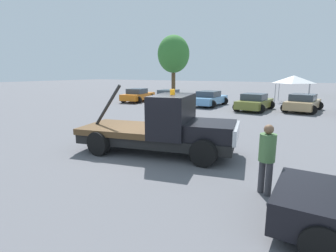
% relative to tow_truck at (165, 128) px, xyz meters
% --- Properties ---
extents(ground_plane, '(160.00, 160.00, 0.00)m').
position_rel_tow_truck_xyz_m(ground_plane, '(-0.35, -0.07, -0.93)').
color(ground_plane, slate).
extents(tow_truck, '(6.10, 3.19, 2.51)m').
position_rel_tow_truck_xyz_m(tow_truck, '(0.00, 0.00, 0.00)').
color(tow_truck, black).
rests_on(tow_truck, ground).
extents(person_near_truck, '(0.39, 0.39, 1.75)m').
position_rel_tow_truck_xyz_m(person_near_truck, '(3.82, -1.75, 0.08)').
color(person_near_truck, '#38383D').
rests_on(person_near_truck, ground).
extents(parked_car_orange, '(2.76, 4.71, 1.34)m').
position_rel_tow_truck_xyz_m(parked_car_orange, '(-11.26, 13.94, -0.28)').
color(parked_car_orange, orange).
rests_on(parked_car_orange, ground).
extents(parked_car_cream, '(2.69, 4.79, 1.34)m').
position_rel_tow_truck_xyz_m(parked_car_cream, '(-7.54, 13.91, -0.28)').
color(parked_car_cream, beige).
rests_on(parked_car_cream, ground).
extents(parked_car_skyblue, '(2.53, 4.60, 1.34)m').
position_rel_tow_truck_xyz_m(parked_car_skyblue, '(-3.55, 14.12, -0.28)').
color(parked_car_skyblue, '#669ED1').
rests_on(parked_car_skyblue, ground).
extents(parked_car_olive, '(2.71, 4.40, 1.34)m').
position_rel_tow_truck_xyz_m(parked_car_olive, '(0.58, 13.14, -0.28)').
color(parked_car_olive, olive).
rests_on(parked_car_olive, ground).
extents(parked_car_tan, '(2.89, 4.68, 1.34)m').
position_rel_tow_truck_xyz_m(parked_car_tan, '(3.94, 14.50, -0.28)').
color(parked_car_tan, tan).
rests_on(parked_car_tan, ground).
extents(canopy_tent_white, '(2.94, 2.94, 2.66)m').
position_rel_tow_truck_xyz_m(canopy_tent_white, '(2.74, 20.56, 1.35)').
color(canopy_tent_white, '#9E9EA3').
rests_on(canopy_tent_white, ground).
extents(tree_center, '(4.63, 4.63, 8.26)m').
position_rel_tow_truck_xyz_m(tree_center, '(-13.88, 26.63, 4.61)').
color(tree_center, brown).
rests_on(tree_center, ground).
extents(traffic_cone, '(0.40, 0.40, 0.55)m').
position_rel_tow_truck_xyz_m(traffic_cone, '(-2.30, 5.34, -0.68)').
color(traffic_cone, black).
rests_on(traffic_cone, ground).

